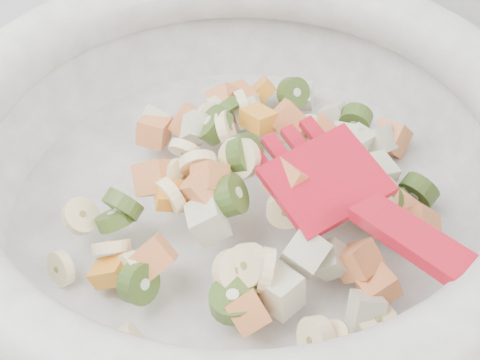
% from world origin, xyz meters
% --- Properties ---
extents(mixing_bowl, '(0.47, 0.40, 0.13)m').
position_xyz_m(mixing_bowl, '(0.16, 1.44, 0.96)').
color(mixing_bowl, white).
rests_on(mixing_bowl, counter).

